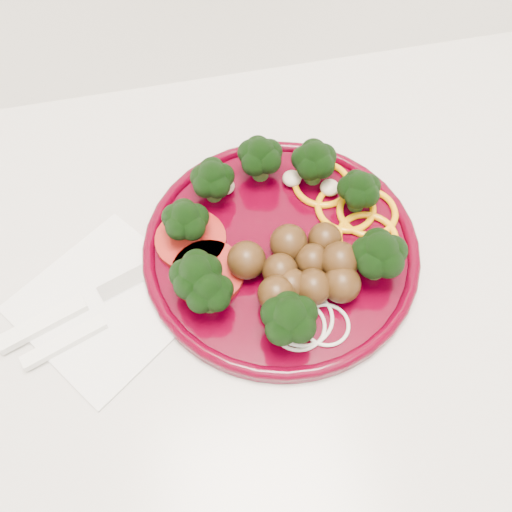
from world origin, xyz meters
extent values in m
cube|color=white|center=(0.00, 1.70, 0.43)|extent=(2.40, 0.60, 0.87)
cube|color=beige|center=(0.00, 1.70, 0.89)|extent=(2.40, 0.60, 0.03)
cylinder|color=#3D000E|center=(0.05, 1.71, 0.91)|extent=(0.30, 0.30, 0.01)
torus|color=#3D000E|center=(0.05, 1.71, 0.91)|extent=(0.30, 0.30, 0.01)
sphere|color=#452B11|center=(0.04, 1.67, 0.93)|extent=(0.04, 0.04, 0.04)
sphere|color=#452B11|center=(0.10, 1.70, 0.93)|extent=(0.04, 0.04, 0.04)
sphere|color=#452B11|center=(0.07, 1.64, 0.93)|extent=(0.04, 0.04, 0.04)
sphere|color=#452B11|center=(0.03, 1.64, 0.93)|extent=(0.04, 0.04, 0.04)
sphere|color=#452B11|center=(0.10, 1.66, 0.93)|extent=(0.04, 0.04, 0.04)
sphere|color=#452B11|center=(0.06, 1.70, 0.93)|extent=(0.04, 0.04, 0.04)
sphere|color=#452B11|center=(0.08, 1.67, 0.93)|extent=(0.04, 0.04, 0.04)
sphere|color=#452B11|center=(0.01, 1.69, 0.93)|extent=(0.04, 0.04, 0.04)
sphere|color=#452B11|center=(0.10, 1.64, 0.93)|extent=(0.04, 0.04, 0.04)
sphere|color=#452B11|center=(0.05, 1.65, 0.93)|extent=(0.04, 0.04, 0.04)
torus|color=orange|center=(0.14, 1.74, 0.92)|extent=(0.07, 0.07, 0.01)
torus|color=orange|center=(0.15, 1.70, 0.92)|extent=(0.07, 0.07, 0.01)
torus|color=orange|center=(0.12, 1.78, 0.92)|extent=(0.07, 0.07, 0.01)
torus|color=orange|center=(0.16, 1.73, 0.92)|extent=(0.07, 0.07, 0.01)
cylinder|color=#720A07|center=(-0.04, 1.73, 0.92)|extent=(0.08, 0.08, 0.01)
cylinder|color=#720A07|center=(-0.03, 1.69, 0.92)|extent=(0.08, 0.08, 0.01)
torus|color=beige|center=(0.05, 1.61, 0.91)|extent=(0.06, 0.06, 0.00)
torus|color=beige|center=(0.07, 1.61, 0.91)|extent=(0.05, 0.05, 0.00)
torus|color=beige|center=(0.05, 1.62, 0.91)|extent=(0.07, 0.07, 0.00)
ellipsoid|color=#C6B793|center=(0.09, 1.79, 0.92)|extent=(0.02, 0.02, 0.02)
ellipsoid|color=#C6B793|center=(0.01, 1.80, 0.92)|extent=(0.02, 0.02, 0.02)
ellipsoid|color=#C6B793|center=(0.12, 1.77, 0.92)|extent=(0.02, 0.02, 0.02)
cube|color=white|center=(-0.14, 1.68, 0.90)|extent=(0.23, 0.23, 0.00)
cube|color=silver|center=(-0.09, 1.72, 0.91)|extent=(0.12, 0.06, 0.00)
cube|color=white|center=(-0.21, 1.67, 0.91)|extent=(0.09, 0.05, 0.01)
cube|color=white|center=(-0.18, 1.65, 0.91)|extent=(0.09, 0.04, 0.01)
cube|color=silver|center=(-0.07, 1.69, 0.91)|extent=(0.03, 0.03, 0.00)
cube|color=silver|center=(-0.04, 1.69, 0.91)|extent=(0.03, 0.01, 0.00)
cube|color=silver|center=(-0.04, 1.69, 0.91)|extent=(0.03, 0.01, 0.00)
cube|color=silver|center=(-0.05, 1.70, 0.91)|extent=(0.03, 0.01, 0.00)
cube|color=silver|center=(-0.05, 1.71, 0.91)|extent=(0.03, 0.01, 0.00)
camera|label=1|loc=(-0.04, 1.39, 1.44)|focal=40.00mm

